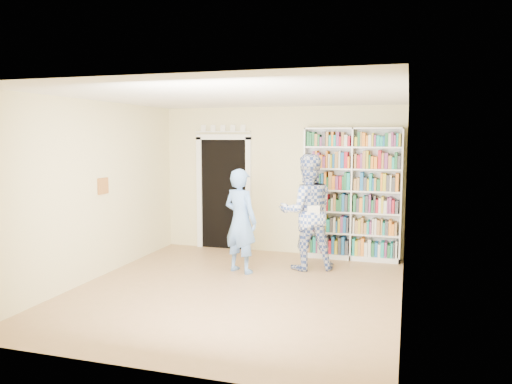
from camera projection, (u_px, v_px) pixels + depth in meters
floor at (235, 291)px, 7.02m from camera, size 5.00×5.00×0.00m
ceiling at (234, 96)px, 6.72m from camera, size 5.00×5.00×0.00m
wall_back at (280, 180)px, 9.25m from camera, size 4.50×0.00×4.50m
wall_left at (94, 190)px, 7.52m from camera, size 0.00×5.00×5.00m
wall_right at (405, 202)px, 6.22m from camera, size 0.00×5.00×5.00m
bookshelf at (352, 193)px, 8.73m from camera, size 1.68×0.32×2.31m
doorway at (224, 188)px, 9.56m from camera, size 1.10×0.08×2.43m
wall_art at (103, 186)px, 7.70m from camera, size 0.03×0.25×0.25m
man_blue at (241, 221)px, 7.90m from camera, size 0.71×0.59×1.66m
man_plaid at (307, 212)px, 8.09m from camera, size 1.12×1.01×1.88m
paper_sheet at (314, 214)px, 7.80m from camera, size 0.19×0.08×0.28m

